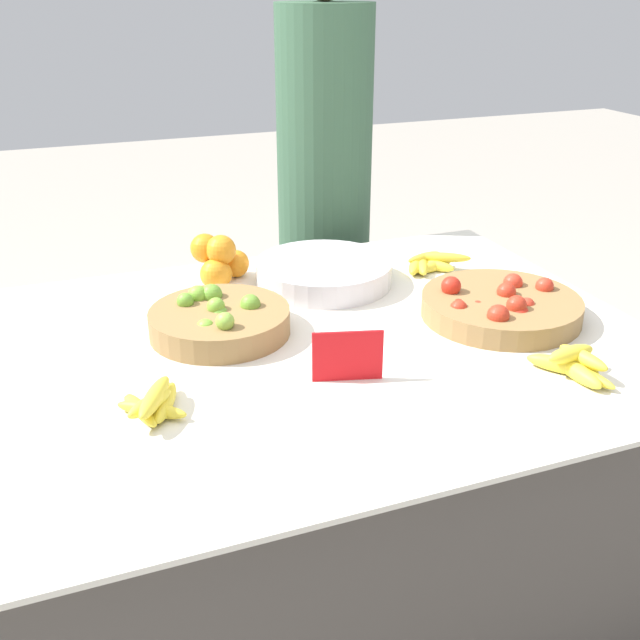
{
  "coord_description": "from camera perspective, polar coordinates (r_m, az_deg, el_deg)",
  "views": [
    {
      "loc": [
        -0.56,
        -1.45,
        1.44
      ],
      "look_at": [
        0.0,
        0.0,
        0.73
      ],
      "focal_mm": 42.0,
      "sensor_mm": 36.0,
      "label": 1
    }
  ],
  "objects": [
    {
      "name": "orange_pile",
      "position": [
        2.05,
        -7.73,
        4.44
      ],
      "size": [
        0.16,
        0.14,
        0.14
      ],
      "color": "orange",
      "rests_on": "market_table"
    },
    {
      "name": "banana_bunch_middle_right",
      "position": [
        2.16,
        8.18,
        4.29
      ],
      "size": [
        0.21,
        0.14,
        0.05
      ],
      "color": "yellow",
      "rests_on": "market_table"
    },
    {
      "name": "market_table",
      "position": [
        1.91,
        -0.0,
        -10.7
      ],
      "size": [
        1.53,
        1.2,
        0.68
      ],
      "color": "#4C4742",
      "rests_on": "ground_plane"
    },
    {
      "name": "lime_bowl",
      "position": [
        1.77,
        -7.66,
        0.0
      ],
      "size": [
        0.33,
        0.33,
        0.1
      ],
      "color": "olive",
      "rests_on": "market_table"
    },
    {
      "name": "price_sign",
      "position": [
        1.54,
        2.12,
        -2.76
      ],
      "size": [
        0.14,
        0.05,
        0.11
      ],
      "rotation": [
        0.0,
        0.0,
        -0.27
      ],
      "color": "red",
      "rests_on": "market_table"
    },
    {
      "name": "metal_bowl",
      "position": [
        2.04,
        0.29,
        3.66
      ],
      "size": [
        0.37,
        0.37,
        0.06
      ],
      "color": "silver",
      "rests_on": "market_table"
    },
    {
      "name": "banana_bunch_back_center",
      "position": [
        1.66,
        18.71,
        -3.26
      ],
      "size": [
        0.13,
        0.19,
        0.06
      ],
      "color": "yellow",
      "rests_on": "market_table"
    },
    {
      "name": "banana_bunch_middle_left",
      "position": [
        1.46,
        -12.68,
        -6.29
      ],
      "size": [
        0.14,
        0.17,
        0.06
      ],
      "color": "yellow",
      "rests_on": "market_table"
    },
    {
      "name": "tomato_basket",
      "position": [
        1.88,
        13.61,
        1.03
      ],
      "size": [
        0.39,
        0.39,
        0.09
      ],
      "color": "olive",
      "rests_on": "market_table"
    },
    {
      "name": "vendor_person",
      "position": [
        2.61,
        0.32,
        8.5
      ],
      "size": [
        0.32,
        0.32,
        1.55
      ],
      "color": "#385B42",
      "rests_on": "ground_plane"
    },
    {
      "name": "ground_plane",
      "position": [
        2.12,
        -0.0,
        -18.21
      ],
      "size": [
        12.0,
        12.0,
        0.0
      ],
      "primitive_type": "plane",
      "color": "#ADA599"
    }
  ]
}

